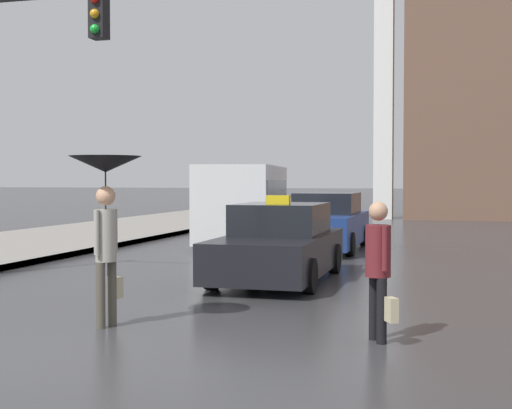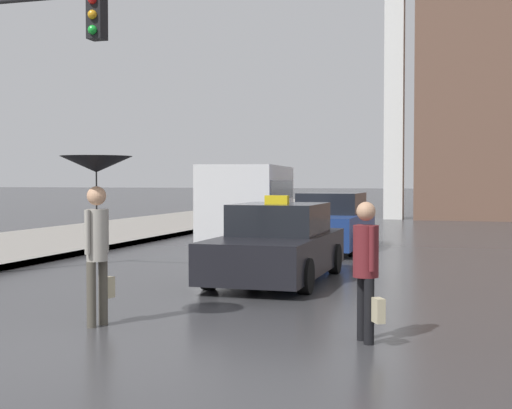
% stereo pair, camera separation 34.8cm
% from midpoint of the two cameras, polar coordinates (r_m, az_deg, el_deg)
% --- Properties ---
extents(ground_plane, '(300.00, 300.00, 0.00)m').
position_cam_midpoint_polar(ground_plane, '(7.92, -18.46, -12.04)').
color(ground_plane, '#38383A').
extents(taxi, '(1.91, 4.40, 1.61)m').
position_cam_midpoint_polar(taxi, '(13.49, 1.11, -3.30)').
color(taxi, black).
rests_on(taxi, ground_plane).
extents(sedan_red, '(1.91, 4.78, 1.55)m').
position_cam_midpoint_polar(sedan_red, '(19.50, 5.14, -1.53)').
color(sedan_red, navy).
rests_on(sedan_red, ground_plane).
extents(ambulance_van, '(2.68, 5.79, 2.31)m').
position_cam_midpoint_polar(ambulance_van, '(21.11, -1.43, 0.30)').
color(ambulance_van, white).
rests_on(ambulance_van, ground_plane).
extents(pedestrian_with_umbrella, '(0.93, 0.93, 2.21)m').
position_cam_midpoint_polar(pedestrian_with_umbrella, '(9.41, -12.97, 0.88)').
color(pedestrian_with_umbrella, '#4C473D').
rests_on(pedestrian_with_umbrella, ground_plane).
extents(pedestrian_man, '(0.47, 0.53, 1.65)m').
position_cam_midpoint_polar(pedestrian_man, '(8.45, 8.63, -4.60)').
color(pedestrian_man, black).
rests_on(pedestrian_man, ground_plane).
extents(monument_cross, '(7.89, 0.90, 17.94)m').
position_cam_midpoint_polar(monument_cross, '(36.12, 9.96, 15.21)').
color(monument_cross, white).
rests_on(monument_cross, ground_plane).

